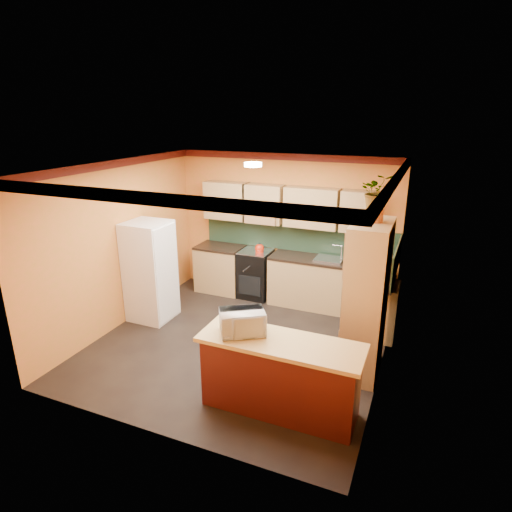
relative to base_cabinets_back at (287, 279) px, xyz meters
The scene contains 15 objects.
room_shell 2.25m from the base_cabinets_back, 95.31° to the right, with size 4.24×4.24×2.72m.
base_cabinets_back is the anchor object (origin of this frame).
countertop_back 0.46m from the base_cabinets_back, 90.00° to the right, with size 3.65×0.62×0.04m, color black.
stove 0.63m from the base_cabinets_back, behind, with size 0.58×0.58×0.91m, color black.
kettle 0.77m from the base_cabinets_back, behind, with size 0.17×0.17×0.18m, color red, non-canonical shape.
sink 0.92m from the base_cabinets_back, ahead, with size 0.48×0.40×0.03m, color silver.
base_cabinets_right 1.77m from the base_cabinets_back, 22.60° to the right, with size 0.60×0.80×0.88m, color tan.
countertop_right 1.83m from the base_cabinets_back, 22.60° to the right, with size 0.62×0.80×0.04m, color black.
fridge 2.48m from the base_cabinets_back, 141.40° to the right, with size 0.68×0.66×1.70m, color white.
pantry 2.52m from the base_cabinets_back, 46.37° to the right, with size 0.48×0.90×2.10m, color tan.
fern_pot 2.97m from the base_cabinets_back, 45.55° to the right, with size 0.22×0.22×0.16m, color #A05326.
fern 3.15m from the base_cabinets_back, 45.55° to the right, with size 0.39×0.34×0.43m, color tan.
breakfast_bar 3.13m from the base_cabinets_back, 72.65° to the right, with size 1.80×0.55×0.88m, color #531315.
bar_top 3.17m from the base_cabinets_back, 72.65° to the right, with size 1.90×0.65×0.05m, color #D6B768.
microwave 3.09m from the base_cabinets_back, 81.25° to the right, with size 0.51×0.35×0.28m, color white.
Camera 1 is at (2.49, -5.25, 3.39)m, focal length 30.00 mm.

